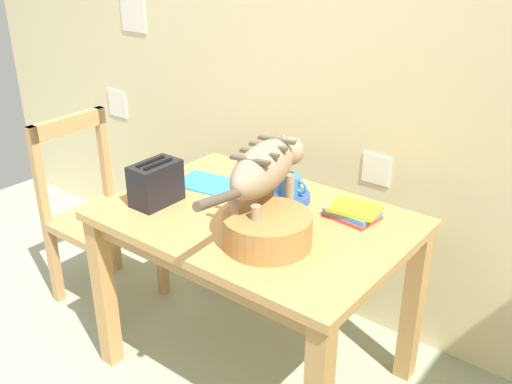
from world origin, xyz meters
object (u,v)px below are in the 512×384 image
object	(u,v)px
wicker_basket	(267,229)
toaster	(156,183)
magazine	(207,183)
book_stack	(353,212)
saucer_bowl	(289,197)
wooden_chair_near	(98,215)
dining_table	(256,238)
coffee_mug	(290,185)
cat	(266,169)

from	to	relation	value
wicker_basket	toaster	bearing A→B (deg)	-179.25
magazine	book_stack	world-z (taller)	book_stack
saucer_bowl	toaster	distance (m)	0.53
toaster	wooden_chair_near	bearing A→B (deg)	168.73
saucer_bowl	book_stack	xyz separation A→B (m)	(0.27, 0.03, 0.01)
toaster	wooden_chair_near	size ratio (longest dim) A/B	0.21
book_stack	wooden_chair_near	size ratio (longest dim) A/B	0.22
dining_table	coffee_mug	xyz separation A→B (m)	(0.03, 0.18, 0.17)
coffee_mug	dining_table	bearing A→B (deg)	-98.48
wooden_chair_near	toaster	bearing A→B (deg)	78.45
dining_table	book_stack	xyz separation A→B (m)	(0.30, 0.22, 0.12)
cat	toaster	size ratio (longest dim) A/B	3.72
dining_table	cat	xyz separation A→B (m)	(0.07, -0.04, 0.32)
coffee_mug	toaster	distance (m)	0.53
toaster	magazine	bearing A→B (deg)	83.34
cat	toaster	bearing A→B (deg)	-178.01
cat	magazine	world-z (taller)	cat
toaster	wooden_chair_near	world-z (taller)	wooden_chair_near
cat	book_stack	size ratio (longest dim) A/B	3.58
dining_table	magazine	xyz separation A→B (m)	(-0.35, 0.11, 0.10)
cat	coffee_mug	size ratio (longest dim) A/B	5.72
wooden_chair_near	dining_table	bearing A→B (deg)	92.07
cat	saucer_bowl	xyz separation A→B (m)	(-0.05, 0.22, -0.21)
dining_table	wicker_basket	bearing A→B (deg)	-41.76
coffee_mug	toaster	bearing A→B (deg)	-140.40
cat	book_stack	distance (m)	0.40
dining_table	magazine	size ratio (longest dim) A/B	4.46
saucer_bowl	book_stack	size ratio (longest dim) A/B	0.83
dining_table	cat	bearing A→B (deg)	-27.14
coffee_mug	wicker_basket	world-z (taller)	wicker_basket
wicker_basket	saucer_bowl	bearing A→B (deg)	112.92
dining_table	wooden_chair_near	world-z (taller)	wooden_chair_near
book_stack	toaster	xyz separation A→B (m)	(-0.68, -0.37, 0.06)
dining_table	book_stack	distance (m)	0.39
dining_table	saucer_bowl	distance (m)	0.22
magazine	toaster	bearing A→B (deg)	-105.20
toaster	saucer_bowl	bearing A→B (deg)	39.81
saucer_bowl	toaster	bearing A→B (deg)	-140.19
magazine	dining_table	bearing A→B (deg)	-25.62
saucer_bowl	coffee_mug	bearing A→B (deg)	0.00
coffee_mug	saucer_bowl	bearing A→B (deg)	180.00
cat	toaster	distance (m)	0.49
cat	wooden_chair_near	world-z (taller)	cat
cat	book_stack	world-z (taller)	cat
saucer_bowl	cat	bearing A→B (deg)	-77.62
book_stack	wooden_chair_near	bearing A→B (deg)	-168.41
coffee_mug	magazine	bearing A→B (deg)	-168.55
saucer_bowl	coffee_mug	distance (m)	0.06
wooden_chair_near	book_stack	bearing A→B (deg)	101.31
magazine	wooden_chair_near	bearing A→B (deg)	-174.90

